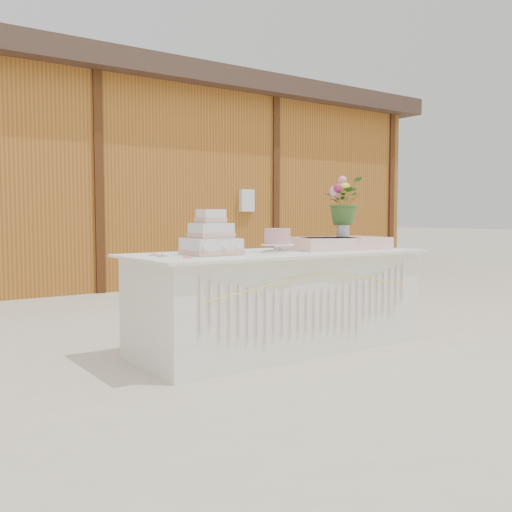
{
  "coord_description": "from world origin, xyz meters",
  "views": [
    {
      "loc": [
        -2.72,
        -3.56,
        1.05
      ],
      "look_at": [
        0.0,
        0.3,
        0.72
      ],
      "focal_mm": 40.0,
      "sensor_mm": 36.0,
      "label": 1
    }
  ],
  "objects": [
    {
      "name": "ground",
      "position": [
        0.0,
        0.0,
        0.0
      ],
      "size": [
        80.0,
        80.0,
        0.0
      ],
      "primitive_type": "plane",
      "color": "beige",
      "rests_on": "ground"
    },
    {
      "name": "barn",
      "position": [
        -0.01,
        5.99,
        1.68
      ],
      "size": [
        12.6,
        4.6,
        3.3
      ],
      "color": "#9E5F21",
      "rests_on": "ground"
    },
    {
      "name": "cake_table",
      "position": [
        0.0,
        -0.0,
        0.39
      ],
      "size": [
        2.4,
        1.0,
        0.77
      ],
      "color": "white",
      "rests_on": "ground"
    },
    {
      "name": "wedding_cake",
      "position": [
        -0.61,
        0.0,
        0.88
      ],
      "size": [
        0.38,
        0.38,
        0.33
      ],
      "rotation": [
        0.0,
        0.0,
        -0.06
      ],
      "color": "silver",
      "rests_on": "cake_table"
    },
    {
      "name": "pink_cake_stand",
      "position": [
        -0.04,
        -0.05,
        0.87
      ],
      "size": [
        0.26,
        0.26,
        0.19
      ],
      "color": "white",
      "rests_on": "cake_table"
    },
    {
      "name": "satin_runner",
      "position": [
        0.6,
        -0.03,
        0.82
      ],
      "size": [
        0.88,
        0.59,
        0.1
      ],
      "primitive_type": "cube",
      "rotation": [
        0.0,
        0.0,
        -0.14
      ],
      "color": "#F9CEC8",
      "rests_on": "cake_table"
    },
    {
      "name": "flower_vase",
      "position": [
        0.69,
        -0.01,
        0.95
      ],
      "size": [
        0.11,
        0.11,
        0.15
      ],
      "primitive_type": "cylinder",
      "color": "silver",
      "rests_on": "satin_runner"
    },
    {
      "name": "bouquet",
      "position": [
        0.69,
        -0.01,
        1.23
      ],
      "size": [
        0.48,
        0.46,
        0.4
      ],
      "primitive_type": "imported",
      "rotation": [
        0.0,
        0.0,
        0.57
      ],
      "color": "#395F26",
      "rests_on": "flower_vase"
    },
    {
      "name": "loose_flowers",
      "position": [
        -0.95,
        0.0,
        0.78
      ],
      "size": [
        0.21,
        0.39,
        0.02
      ],
      "primitive_type": null,
      "rotation": [
        0.0,
        0.0,
        0.16
      ],
      "color": "#D28090",
      "rests_on": "cake_table"
    }
  ]
}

